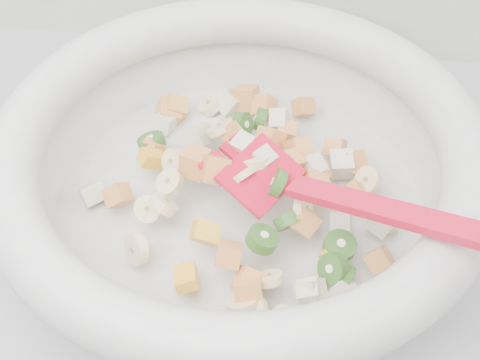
# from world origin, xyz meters

# --- Properties ---
(mixing_bowl) EXTENTS (0.43, 0.43, 0.15)m
(mixing_bowl) POSITION_xyz_m (-0.19, 1.46, 0.96)
(mixing_bowl) COLOR silver
(mixing_bowl) RESTS_ON counter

